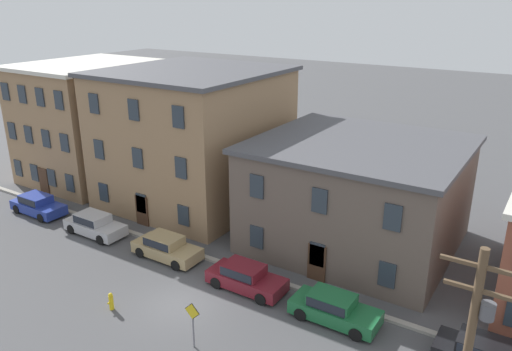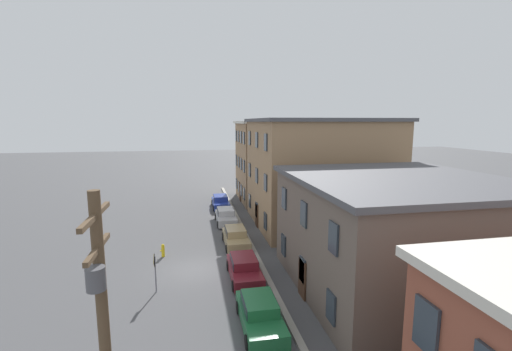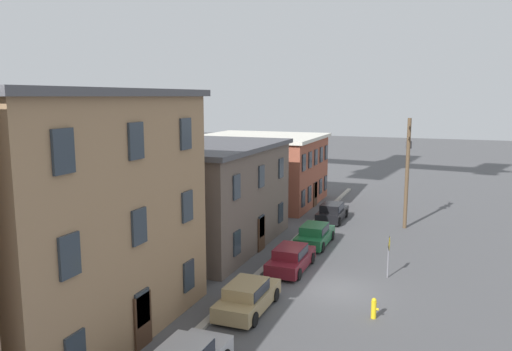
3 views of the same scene
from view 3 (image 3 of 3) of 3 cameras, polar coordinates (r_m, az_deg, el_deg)
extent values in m
plane|color=#4C4C4F|center=(26.78, 9.16, -12.74)|extent=(200.00, 200.00, 0.00)
cube|color=#9E998E|center=(27.92, -0.09, -11.51)|extent=(56.00, 0.36, 0.16)
cube|color=#9E7A56|center=(23.58, -25.42, -3.95)|extent=(11.42, 11.90, 9.89)
cube|color=#4C4C51|center=(23.06, -26.28, 8.49)|extent=(11.92, 12.40, 0.30)
cube|color=#2D3842|center=(16.86, -20.52, -8.60)|extent=(0.90, 0.10, 1.40)
cube|color=#2D3842|center=(16.21, -21.17, 2.59)|extent=(0.90, 0.10, 1.40)
cube|color=#2D3842|center=(20.82, -12.86, -14.51)|extent=(0.90, 0.10, 1.40)
cube|color=#2D3842|center=(19.74, -13.19, -5.70)|extent=(0.90, 0.10, 1.40)
cube|color=#2D3842|center=(19.19, -13.55, 3.86)|extent=(0.90, 0.10, 1.40)
cube|color=#2D3842|center=(23.83, -7.68, -11.27)|extent=(0.90, 0.10, 1.40)
cube|color=#2D3842|center=(22.90, -7.85, -3.51)|extent=(0.90, 0.10, 1.40)
cube|color=#2D3842|center=(22.42, -8.03, 4.74)|extent=(0.90, 0.10, 1.40)
cube|color=#472D1E|center=(21.04, -12.80, -15.88)|extent=(1.10, 0.10, 2.20)
cube|color=#66564C|center=(34.24, -8.31, -2.23)|extent=(11.99, 11.22, 6.49)
cube|color=#4C4C51|center=(33.75, -8.44, 3.42)|extent=(12.49, 11.72, 0.30)
cube|color=#2D3842|center=(28.70, -2.18, -7.70)|extent=(0.90, 0.10, 1.40)
cube|color=#2D3842|center=(27.94, -2.22, -1.31)|extent=(0.90, 0.10, 1.40)
cube|color=#2D3842|center=(32.27, 0.62, -5.79)|extent=(0.90, 0.10, 1.40)
cube|color=#2D3842|center=(31.60, 0.63, -0.10)|extent=(0.90, 0.10, 1.40)
cube|color=#2D3842|center=(35.94, 2.84, -4.26)|extent=(0.90, 0.10, 1.40)
cube|color=#2D3842|center=(35.33, 2.88, 0.87)|extent=(0.90, 0.10, 1.40)
cube|color=#472D1E|center=(32.41, 0.62, -6.68)|extent=(1.10, 0.10, 2.20)
cube|color=brown|center=(46.76, 0.49, 0.58)|extent=(10.08, 10.54, 6.00)
cube|color=silver|center=(46.40, 0.50, 4.44)|extent=(10.58, 11.04, 0.30)
cube|color=#2D3842|center=(41.62, 5.44, -2.62)|extent=(0.90, 0.10, 1.40)
cube|color=#2D3842|center=(41.12, 5.50, 1.48)|extent=(0.90, 0.10, 1.40)
cube|color=#2D3842|center=(43.52, 6.15, -2.11)|extent=(0.90, 0.10, 1.40)
cube|color=#2D3842|center=(43.05, 6.22, 1.81)|extent=(0.90, 0.10, 1.40)
cube|color=#2D3842|center=(45.44, 6.80, -1.65)|extent=(0.90, 0.10, 1.40)
cube|color=#2D3842|center=(44.98, 6.88, 2.11)|extent=(0.90, 0.10, 1.40)
cube|color=#2D3842|center=(47.37, 7.40, -1.22)|extent=(0.90, 0.10, 1.40)
cube|color=#2D3842|center=(46.93, 7.48, 2.39)|extent=(0.90, 0.10, 1.40)
cube|color=#2D3842|center=(49.30, 7.96, -0.83)|extent=(0.90, 0.10, 1.40)
cube|color=#2D3842|center=(48.88, 8.03, 2.64)|extent=(0.90, 0.10, 1.40)
cube|color=#472D1E|center=(45.52, 6.80, -2.14)|extent=(1.10, 0.10, 2.20)
cylinder|color=black|center=(20.33, -8.24, -19.10)|extent=(0.66, 0.22, 0.66)
cube|color=tan|center=(23.92, -0.93, -13.99)|extent=(4.40, 1.80, 0.70)
cube|color=tan|center=(23.51, -1.12, -12.76)|extent=(2.20, 1.51, 0.55)
cube|color=#1E232D|center=(23.51, -1.12, -12.76)|extent=(2.02, 1.58, 0.48)
cylinder|color=black|center=(25.53, -1.50, -12.94)|extent=(0.66, 0.22, 0.66)
cylinder|color=black|center=(24.98, 2.21, -13.46)|extent=(0.66, 0.22, 0.66)
cylinder|color=black|center=(23.09, -4.35, -15.43)|extent=(0.66, 0.22, 0.66)
cylinder|color=black|center=(22.48, -0.27, -16.11)|extent=(0.66, 0.22, 0.66)
cube|color=maroon|center=(29.16, 4.04, -9.69)|extent=(4.40, 1.80, 0.70)
cube|color=maroon|center=(28.78, 3.94, -8.63)|extent=(2.20, 1.51, 0.55)
cube|color=#1E232D|center=(28.78, 3.94, -8.63)|extent=(2.02, 1.58, 0.48)
cylinder|color=black|center=(30.78, 3.30, -9.06)|extent=(0.66, 0.22, 0.66)
cylinder|color=black|center=(30.33, 6.40, -9.37)|extent=(0.66, 0.22, 0.66)
cylinder|color=black|center=(28.17, 1.48, -10.78)|extent=(0.66, 0.22, 0.66)
cylinder|color=black|center=(27.69, 4.86, -11.18)|extent=(0.66, 0.22, 0.66)
cube|color=#1E6638|center=(34.00, 6.75, -6.99)|extent=(4.40, 1.80, 0.70)
cube|color=#1E6638|center=(33.65, 6.68, -6.06)|extent=(2.20, 1.51, 0.55)
cube|color=#1E232D|center=(33.65, 6.68, -6.06)|extent=(2.02, 1.58, 0.48)
cylinder|color=black|center=(35.61, 5.99, -6.57)|extent=(0.66, 0.22, 0.66)
cylinder|color=black|center=(35.23, 8.68, -6.80)|extent=(0.66, 0.22, 0.66)
cylinder|color=black|center=(32.92, 4.66, -7.86)|extent=(0.66, 0.22, 0.66)
cylinder|color=black|center=(32.51, 7.57, -8.13)|extent=(0.66, 0.22, 0.66)
cube|color=black|center=(40.63, 8.71, -4.37)|extent=(4.40, 1.80, 0.70)
cube|color=black|center=(40.30, 8.67, -3.57)|extent=(2.20, 1.51, 0.55)
cube|color=#1E232D|center=(40.30, 8.67, -3.57)|extent=(2.02, 1.58, 0.48)
cylinder|color=black|center=(42.23, 8.00, -4.12)|extent=(0.66, 0.22, 0.66)
cylinder|color=black|center=(41.90, 10.27, -4.28)|extent=(0.66, 0.22, 0.66)
cylinder|color=black|center=(39.48, 7.04, -5.03)|extent=(0.66, 0.22, 0.66)
cylinder|color=black|center=(39.13, 9.47, -5.21)|extent=(0.66, 0.22, 0.66)
cylinder|color=slate|center=(28.61, 14.86, -9.14)|extent=(0.08, 0.08, 2.21)
cube|color=yellow|center=(28.36, 14.99, -7.56)|extent=(0.79, 0.03, 0.79)
cube|color=black|center=(28.36, 14.97, -7.55)|extent=(0.85, 0.02, 0.85)
cylinder|color=brown|center=(38.86, 16.88, 0.18)|extent=(0.28, 0.28, 8.31)
cube|color=brown|center=(38.50, 17.12, 5.41)|extent=(2.40, 0.12, 0.12)
cube|color=brown|center=(38.55, 17.07, 4.23)|extent=(2.00, 0.12, 0.12)
cylinder|color=#515156|center=(38.95, 17.07, 3.38)|extent=(0.44, 0.44, 0.55)
cylinder|color=yellow|center=(23.79, 13.30, -14.72)|extent=(0.24, 0.24, 0.80)
sphere|color=yellow|center=(23.61, 13.34, -13.71)|extent=(0.22, 0.22, 0.22)
cylinder|color=yellow|center=(23.75, 13.70, -14.64)|extent=(0.10, 0.12, 0.10)
camera|label=1|loc=(41.72, 38.55, 14.37)|focal=35.00mm
camera|label=2|loc=(46.88, 15.24, 8.71)|focal=24.00mm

